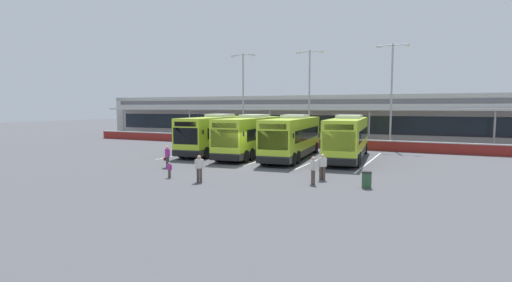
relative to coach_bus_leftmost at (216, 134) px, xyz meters
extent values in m
plane|color=#4C4C51|center=(6.31, -6.06, -1.79)|extent=(200.00, 200.00, 0.00)
cube|color=#B7B7B2|center=(6.31, 20.94, 0.96)|extent=(70.00, 10.00, 5.50)
cube|color=#19232D|center=(6.31, 15.92, 0.51)|extent=(66.00, 0.08, 2.20)
cube|color=#4C4C51|center=(6.31, 15.91, 3.36)|extent=(68.00, 0.08, 0.60)
cube|color=beige|center=(6.31, 14.44, 2.41)|extent=(67.00, 3.00, 0.24)
cube|color=gray|center=(6.31, 20.94, 3.96)|extent=(70.00, 10.00, 0.50)
cylinder|color=#999999|center=(-24.69, 13.24, 0.31)|extent=(0.20, 0.20, 4.20)
cylinder|color=#999999|center=(-12.29, 13.24, 0.31)|extent=(0.20, 0.20, 4.20)
cylinder|color=#999999|center=(0.11, 13.24, 0.31)|extent=(0.20, 0.20, 4.20)
cylinder|color=#999999|center=(12.51, 13.24, 0.31)|extent=(0.20, 0.20, 4.20)
cylinder|color=#999999|center=(24.91, 13.24, 0.31)|extent=(0.20, 0.20, 4.20)
cube|color=maroon|center=(6.31, 8.44, -1.29)|extent=(60.00, 0.36, 1.00)
cube|color=#B2B2B2|center=(6.31, 8.44, -0.74)|extent=(60.00, 0.40, 0.10)
cube|color=#B7DB2D|center=(0.00, -0.04, 0.12)|extent=(3.75, 12.20, 3.19)
cube|color=#333333|center=(0.00, -0.04, -1.19)|extent=(3.78, 12.22, 0.56)
cube|color=black|center=(-0.04, 0.36, 0.36)|extent=(3.54, 9.81, 0.96)
cube|color=black|center=(0.61, -5.96, 0.26)|extent=(2.31, 0.33, 1.40)
cube|color=black|center=(0.61, -5.97, 1.26)|extent=(2.05, 0.29, 0.40)
cube|color=silver|center=(-0.10, 0.96, 1.85)|extent=(2.32, 2.99, 0.28)
cube|color=black|center=(0.62, -6.07, -1.24)|extent=(2.45, 0.41, 0.44)
cube|color=black|center=(2.02, -5.46, 0.61)|extent=(0.09, 0.13, 0.36)
cube|color=black|center=(-0.88, -5.76, 0.61)|extent=(0.09, 0.13, 0.36)
cylinder|color=black|center=(0.73, 4.66, -1.27)|extent=(0.42, 1.07, 1.04)
cylinder|color=black|center=(-1.65, 4.42, -1.27)|extent=(0.42, 1.07, 1.04)
cylinder|color=black|center=(1.52, -3.10, -1.27)|extent=(0.42, 1.07, 1.04)
cylinder|color=black|center=(-0.86, -3.34, -1.27)|extent=(0.42, 1.07, 1.04)
cylinder|color=black|center=(1.66, -4.49, -1.27)|extent=(0.42, 1.07, 1.04)
cylinder|color=black|center=(-0.72, -4.74, -1.27)|extent=(0.42, 1.07, 1.04)
cube|color=#B7DB2D|center=(4.14, -0.75, 0.12)|extent=(3.75, 12.20, 3.19)
cube|color=#333333|center=(4.14, -0.75, -1.19)|extent=(3.78, 12.22, 0.56)
cube|color=black|center=(4.10, -0.35, 0.36)|extent=(3.54, 9.81, 0.96)
cube|color=black|center=(4.75, -6.67, 0.26)|extent=(2.31, 0.33, 1.40)
cube|color=black|center=(4.75, -6.68, 1.26)|extent=(2.05, 0.29, 0.40)
cube|color=silver|center=(4.04, 0.25, 1.85)|extent=(2.32, 2.99, 0.28)
cube|color=black|center=(4.76, -6.78, -1.24)|extent=(2.45, 0.41, 0.44)
cube|color=black|center=(6.16, -6.17, 0.61)|extent=(0.09, 0.13, 0.36)
cube|color=black|center=(3.26, -6.47, 0.61)|extent=(0.09, 0.13, 0.36)
cylinder|color=black|center=(4.86, 3.95, -1.27)|extent=(0.42, 1.07, 1.04)
cylinder|color=black|center=(2.49, 3.71, -1.27)|extent=(0.42, 1.07, 1.04)
cylinder|color=black|center=(5.66, -3.81, -1.27)|extent=(0.42, 1.07, 1.04)
cylinder|color=black|center=(3.28, -4.05, -1.27)|extent=(0.42, 1.07, 1.04)
cylinder|color=black|center=(5.80, -5.20, -1.27)|extent=(0.42, 1.07, 1.04)
cylinder|color=black|center=(3.42, -5.44, -1.27)|extent=(0.42, 1.07, 1.04)
cube|color=#B7DB2D|center=(8.20, -0.76, 0.12)|extent=(3.75, 12.20, 3.19)
cube|color=#333333|center=(8.20, -0.76, -1.19)|extent=(3.78, 12.22, 0.56)
cube|color=black|center=(8.16, -0.36, 0.36)|extent=(3.54, 9.81, 0.96)
cube|color=black|center=(8.80, -6.67, 0.26)|extent=(2.31, 0.33, 1.40)
cube|color=black|center=(8.80, -6.68, 1.26)|extent=(2.05, 0.29, 0.40)
cube|color=silver|center=(8.10, 0.24, 1.85)|extent=(2.32, 2.99, 0.28)
cube|color=black|center=(8.81, -6.78, -1.24)|extent=(2.45, 0.41, 0.44)
cube|color=black|center=(10.21, -6.18, 0.61)|extent=(0.09, 0.13, 0.36)
cube|color=black|center=(7.32, -6.47, 0.61)|extent=(0.09, 0.13, 0.36)
cylinder|color=black|center=(8.92, 3.94, -1.27)|extent=(0.42, 1.07, 1.04)
cylinder|color=black|center=(6.54, 3.70, -1.27)|extent=(0.42, 1.07, 1.04)
cylinder|color=black|center=(9.71, -3.82, -1.27)|extent=(0.42, 1.07, 1.04)
cylinder|color=black|center=(7.33, -4.06, -1.27)|extent=(0.42, 1.07, 1.04)
cylinder|color=black|center=(9.85, -5.21, -1.27)|extent=(0.42, 1.07, 1.04)
cylinder|color=black|center=(7.47, -5.45, -1.27)|extent=(0.42, 1.07, 1.04)
cube|color=#B7DB2D|center=(12.74, 0.47, 0.12)|extent=(3.75, 12.20, 3.19)
cube|color=#333333|center=(12.74, 0.47, -1.19)|extent=(3.78, 12.22, 0.56)
cube|color=black|center=(12.70, 0.87, 0.36)|extent=(3.54, 9.81, 0.96)
cube|color=black|center=(13.34, -5.45, 0.26)|extent=(2.31, 0.33, 1.40)
cube|color=black|center=(13.34, -5.46, 1.26)|extent=(2.05, 0.29, 0.40)
cube|color=silver|center=(12.64, 1.47, 1.85)|extent=(2.32, 2.99, 0.28)
cube|color=black|center=(13.35, -5.56, -1.24)|extent=(2.45, 0.41, 0.44)
cube|color=black|center=(14.75, -4.95, 0.61)|extent=(0.09, 0.13, 0.36)
cube|color=black|center=(11.86, -5.25, 0.61)|extent=(0.09, 0.13, 0.36)
cylinder|color=black|center=(13.46, 5.17, -1.27)|extent=(0.42, 1.07, 1.04)
cylinder|color=black|center=(11.08, 4.93, -1.27)|extent=(0.42, 1.07, 1.04)
cylinder|color=black|center=(14.25, -2.59, -1.27)|extent=(0.42, 1.07, 1.04)
cylinder|color=black|center=(11.87, -2.83, -1.27)|extent=(0.42, 1.07, 1.04)
cylinder|color=black|center=(14.39, -3.98, -1.27)|extent=(0.42, 1.07, 1.04)
cylinder|color=black|center=(12.02, -4.23, -1.27)|extent=(0.42, 1.07, 1.04)
cube|color=silver|center=(-2.09, -0.06, -1.78)|extent=(0.14, 13.00, 0.01)
cube|color=silver|center=(2.11, -0.06, -1.78)|extent=(0.14, 13.00, 0.01)
cube|color=silver|center=(6.31, -0.06, -1.78)|extent=(0.14, 13.00, 0.01)
cube|color=silver|center=(10.51, -0.06, -1.78)|extent=(0.14, 13.00, 0.01)
cube|color=silver|center=(14.71, -0.06, -1.78)|extent=(0.14, 13.00, 0.01)
cube|color=#33333D|center=(1.68, -9.77, -1.37)|extent=(0.19, 0.22, 0.84)
cube|color=#33333D|center=(1.79, -9.93, -1.37)|extent=(0.19, 0.22, 0.84)
cube|color=#A32D89|center=(1.74, -9.85, -0.67)|extent=(0.39, 0.32, 0.56)
cube|color=#A32D89|center=(1.53, -9.78, -0.69)|extent=(0.12, 0.12, 0.54)
cube|color=#A32D89|center=(1.94, -9.92, -0.69)|extent=(0.12, 0.12, 0.54)
sphere|color=tan|center=(1.74, -9.85, -0.28)|extent=(0.22, 0.22, 0.22)
cube|color=maroon|center=(1.47, -9.74, -1.16)|extent=(0.20, 0.30, 0.22)
cylinder|color=maroon|center=(1.47, -9.74, -0.98)|extent=(0.02, 0.02, 0.16)
cube|color=#4C4238|center=(6.83, -13.53, -1.37)|extent=(0.22, 0.23, 0.84)
cube|color=#4C4238|center=(7.03, -13.52, -1.37)|extent=(0.22, 0.23, 0.84)
cube|color=silver|center=(6.93, -13.52, -0.67)|extent=(0.40, 0.38, 0.56)
cube|color=silver|center=(6.76, -13.66, -0.69)|extent=(0.13, 0.13, 0.54)
cube|color=silver|center=(7.10, -13.39, -0.69)|extent=(0.13, 0.13, 0.54)
sphere|color=tan|center=(6.93, -13.52, -0.28)|extent=(0.22, 0.22, 0.22)
cube|color=#4C4238|center=(4.37, -13.08, -1.53)|extent=(0.10, 0.12, 0.52)
cube|color=#4C4238|center=(4.48, -13.15, -1.53)|extent=(0.10, 0.12, 0.52)
cube|color=#A32D89|center=(4.43, -13.12, -1.09)|extent=(0.22, 0.15, 0.35)
cube|color=#A32D89|center=(4.29, -13.13, -1.11)|extent=(0.06, 0.07, 0.33)
cube|color=#A32D89|center=(4.56, -13.10, -1.11)|extent=(0.06, 0.07, 0.33)
sphere|color=tan|center=(4.43, -13.12, -0.85)|extent=(0.14, 0.14, 0.14)
cube|color=#4C4238|center=(13.28, -9.78, -1.37)|extent=(0.22, 0.23, 0.84)
cube|color=#4C4238|center=(13.48, -9.79, -1.37)|extent=(0.22, 0.23, 0.84)
cube|color=silver|center=(13.38, -9.79, -0.67)|extent=(0.40, 0.37, 0.56)
cube|color=silver|center=(13.20, -9.91, -0.69)|extent=(0.13, 0.13, 0.54)
cube|color=silver|center=(13.56, -9.66, -0.69)|extent=(0.13, 0.13, 0.54)
sphere|color=#DBB293|center=(13.38, -9.79, -0.28)|extent=(0.22, 0.22, 0.22)
cube|color=#4C4238|center=(13.22, -11.14, -1.37)|extent=(0.22, 0.23, 0.84)
cube|color=#4C4238|center=(13.26, -11.34, -1.37)|extent=(0.22, 0.23, 0.84)
cube|color=silver|center=(13.24, -11.24, -0.67)|extent=(0.40, 0.39, 0.56)
cube|color=silver|center=(13.07, -11.10, -0.69)|extent=(0.13, 0.13, 0.54)
cube|color=silver|center=(13.41, -11.38, -0.69)|extent=(0.13, 0.13, 0.54)
sphere|color=tan|center=(13.24, -11.24, -0.28)|extent=(0.22, 0.22, 0.22)
cylinder|color=#9E9EA3|center=(-2.26, 10.32, 3.71)|extent=(0.20, 0.20, 11.00)
cylinder|color=#9E9EA3|center=(-2.26, 10.32, 9.06)|extent=(2.80, 0.10, 0.10)
cube|color=silver|center=(-3.66, 10.32, 8.96)|extent=(0.44, 0.28, 0.20)
cube|color=silver|center=(-0.86, 10.32, 8.96)|extent=(0.44, 0.28, 0.20)
cylinder|color=#9E9EA3|center=(5.99, 11.06, 3.71)|extent=(0.20, 0.20, 11.00)
cylinder|color=#9E9EA3|center=(5.99, 11.06, 9.06)|extent=(2.80, 0.10, 0.10)
cube|color=silver|center=(4.59, 11.06, 8.96)|extent=(0.44, 0.28, 0.20)
cube|color=silver|center=(7.39, 11.06, 8.96)|extent=(0.44, 0.28, 0.20)
cylinder|color=#9E9EA3|center=(15.15, 10.29, 3.71)|extent=(0.20, 0.20, 11.00)
cylinder|color=#9E9EA3|center=(15.15, 10.29, 9.06)|extent=(2.80, 0.10, 0.10)
cube|color=silver|center=(13.75, 10.29, 8.96)|extent=(0.44, 0.28, 0.20)
cube|color=silver|center=(16.55, 10.29, 8.96)|extent=(0.44, 0.28, 0.20)
cylinder|color=#2D5133|center=(16.23, -11.00, -1.36)|extent=(0.52, 0.52, 0.85)
cylinder|color=black|center=(16.23, -11.00, -0.90)|extent=(0.54, 0.54, 0.08)
camera|label=1|loc=(19.68, -32.79, 2.68)|focal=27.32mm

